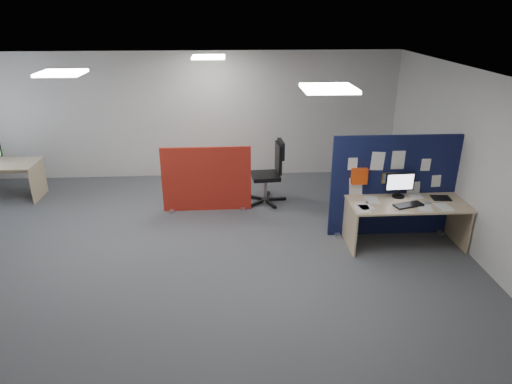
{
  "coord_description": "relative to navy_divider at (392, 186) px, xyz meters",
  "views": [
    {
      "loc": [
        0.84,
        -6.24,
        3.56
      ],
      "look_at": [
        1.22,
        -0.02,
        1.0
      ],
      "focal_mm": 32.0,
      "sensor_mm": 36.0,
      "label": 1
    }
  ],
  "objects": [
    {
      "name": "keyboard",
      "position": [
        0.08,
        -0.52,
        -0.1
      ],
      "size": [
        0.48,
        0.3,
        0.02
      ],
      "primitive_type": "cube",
      "rotation": [
        0.0,
        0.0,
        0.27
      ],
      "color": "black",
      "rests_on": "main_desk"
    },
    {
      "name": "wall_right",
      "position": [
        1.04,
        -0.46,
        0.5
      ],
      "size": [
        0.02,
        7.0,
        2.7
      ],
      "primitive_type": "cube",
      "color": "silver",
      "rests_on": "floor"
    },
    {
      "name": "floor",
      "position": [
        -3.46,
        -0.46,
        -0.85
      ],
      "size": [
        9.0,
        9.0,
        0.0
      ],
      "primitive_type": "plane",
      "color": "#4D4F54",
      "rests_on": "ground"
    },
    {
      "name": "mouse",
      "position": [
        0.41,
        -0.46,
        -0.1
      ],
      "size": [
        0.11,
        0.08,
        0.03
      ],
      "primitive_type": "cube",
      "rotation": [
        0.0,
        0.0,
        0.23
      ],
      "color": "#9D9DA3",
      "rests_on": "main_desk"
    },
    {
      "name": "wall_front",
      "position": [
        -3.46,
        -3.96,
        0.5
      ],
      "size": [
        9.0,
        0.02,
        2.7
      ],
      "primitive_type": "cube",
      "color": "silver",
      "rests_on": "floor"
    },
    {
      "name": "wall_back",
      "position": [
        -3.46,
        3.04,
        0.5
      ],
      "size": [
        9.0,
        0.02,
        2.7
      ],
      "primitive_type": "cube",
      "color": "silver",
      "rests_on": "floor"
    },
    {
      "name": "office_chair",
      "position": [
        -1.82,
        1.45,
        -0.16
      ],
      "size": [
        0.78,
        0.8,
        1.2
      ],
      "rotation": [
        0.0,
        0.0,
        0.08
      ],
      "color": "black",
      "rests_on": "floor"
    },
    {
      "name": "main_desk",
      "position": [
        0.12,
        -0.35,
        -0.29
      ],
      "size": [
        1.82,
        0.81,
        0.73
      ],
      "color": "#CDB283",
      "rests_on": "floor"
    },
    {
      "name": "monitor_main",
      "position": [
        0.05,
        -0.17,
        0.11
      ],
      "size": [
        0.46,
        0.19,
        0.4
      ],
      "rotation": [
        0.0,
        0.0,
        0.05
      ],
      "color": "black",
      "rests_on": "main_desk"
    },
    {
      "name": "ceiling_lights",
      "position": [
        -3.13,
        0.21,
        1.82
      ],
      "size": [
        4.1,
        4.1,
        0.04
      ],
      "color": "white",
      "rests_on": "ceiling"
    },
    {
      "name": "navy_divider",
      "position": [
        0.0,
        0.0,
        0.0
      ],
      "size": [
        2.05,
        0.3,
        1.69
      ],
      "color": "black",
      "rests_on": "floor"
    },
    {
      "name": "red_divider",
      "position": [
        -3.05,
        1.13,
        -0.25
      ],
      "size": [
        1.63,
        0.3,
        1.22
      ],
      "rotation": [
        0.0,
        0.0,
        0.0
      ],
      "color": "#AD2416",
      "rests_on": "floor"
    },
    {
      "name": "ceiling",
      "position": [
        -3.46,
        -0.46,
        1.85
      ],
      "size": [
        9.0,
        7.0,
        0.02
      ],
      "primitive_type": "cube",
      "color": "white",
      "rests_on": "wall_back"
    },
    {
      "name": "desk_papers",
      "position": [
        -0.06,
        -0.44,
        -0.12
      ],
      "size": [
        1.48,
        0.8,
        0.0
      ],
      "color": "white",
      "rests_on": "main_desk"
    },
    {
      "name": "paper_tray",
      "position": [
        0.7,
        -0.27,
        -0.11
      ],
      "size": [
        0.3,
        0.25,
        0.01
      ],
      "primitive_type": "cube",
      "rotation": [
        0.0,
        0.0,
        -0.1
      ],
      "color": "black",
      "rests_on": "main_desk"
    }
  ]
}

